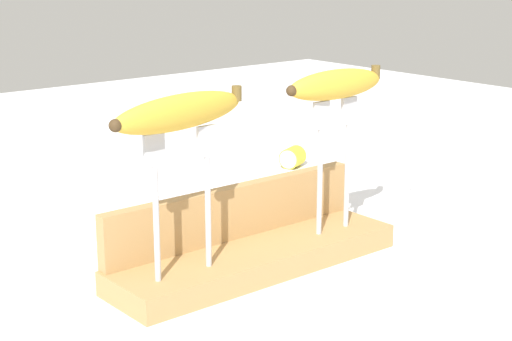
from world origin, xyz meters
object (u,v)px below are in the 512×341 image
object	(u,v)px
fork_stand_right	(334,153)
banana_chunk_near	(292,157)
fork_stand_left	(182,188)
banana_raised_right	(336,84)
wire_coil	(270,227)
banana_raised_left	(180,112)
fork_fallen_near	(427,196)

from	to	relation	value
fork_stand_right	banana_chunk_near	bearing A→B (deg)	54.69
fork_stand_left	banana_raised_right	world-z (taller)	banana_raised_right
fork_stand_left	wire_coil	size ratio (longest dim) A/B	1.90
fork_stand_left	banana_chunk_near	bearing A→B (deg)	36.17
banana_raised_left	wire_coil	distance (m)	0.35
fork_stand_left	banana_raised_right	bearing A→B (deg)	-0.00
fork_stand_left	banana_chunk_near	distance (m)	0.63
fork_stand_left	banana_chunk_near	world-z (taller)	fork_stand_left
banana_raised_left	fork_fallen_near	distance (m)	0.59
fork_fallen_near	wire_coil	bearing A→B (deg)	171.23
banana_chunk_near	banana_raised_right	bearing A→B (deg)	-125.31
fork_stand_right	fork_stand_left	bearing A→B (deg)	180.00
fork_stand_right	wire_coil	bearing A→B (deg)	91.82
fork_stand_right	banana_raised_left	xyz separation A→B (m)	(-0.24, -0.00, 0.08)
fork_fallen_near	banana_chunk_near	xyz separation A→B (m)	(-0.03, 0.29, 0.02)
fork_stand_left	banana_raised_left	xyz separation A→B (m)	(-0.00, -0.00, 0.09)
banana_raised_right	fork_fallen_near	distance (m)	0.38
banana_raised_left	wire_coil	xyz separation A→B (m)	(0.24, 0.12, -0.22)
banana_chunk_near	wire_coil	distance (m)	0.36
banana_raised_right	fork_stand_right	bearing A→B (deg)	0.66
fork_stand_right	banana_raised_left	distance (m)	0.26
fork_stand_left	banana_chunk_near	xyz separation A→B (m)	(0.50, 0.37, -0.11)
fork_stand_left	banana_raised_right	distance (m)	0.26
banana_chunk_near	fork_stand_right	bearing A→B (deg)	-125.31
fork_stand_right	banana_raised_left	size ratio (longest dim) A/B	0.88
banana_raised_right	fork_fallen_near	world-z (taller)	banana_raised_right
fork_stand_right	banana_raised_left	world-z (taller)	banana_raised_left
fork_stand_right	banana_raised_right	xyz separation A→B (m)	(-0.00, -0.00, 0.09)
fork_stand_left	wire_coil	world-z (taller)	fork_stand_left
wire_coil	fork_fallen_near	bearing A→B (deg)	-8.77
banana_chunk_near	wire_coil	xyz separation A→B (m)	(-0.26, -0.24, -0.02)
banana_raised_left	banana_raised_right	xyz separation A→B (m)	(0.24, 0.00, 0.01)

